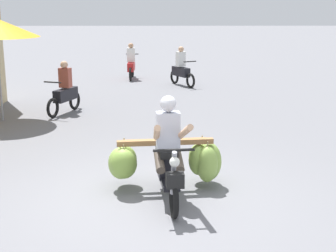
{
  "coord_description": "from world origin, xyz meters",
  "views": [
    {
      "loc": [
        0.19,
        -6.87,
        2.86
      ],
      "look_at": [
        0.28,
        0.99,
        0.9
      ],
      "focal_mm": 52.57,
      "sensor_mm": 36.0,
      "label": 1
    }
  ],
  "objects_px": {
    "motorbike_distant_far_ahead": "(131,65)",
    "motorbike_main_loaded": "(170,159)",
    "motorbike_distant_ahead_right": "(181,70)",
    "motorbike_distant_ahead_left": "(65,92)"
  },
  "relations": [
    {
      "from": "motorbike_distant_ahead_left",
      "to": "motorbike_distant_far_ahead",
      "type": "distance_m",
      "value": 6.24
    },
    {
      "from": "motorbike_distant_ahead_right",
      "to": "motorbike_main_loaded",
      "type": "bearing_deg",
      "value": -93.12
    },
    {
      "from": "motorbike_distant_ahead_right",
      "to": "motorbike_distant_far_ahead",
      "type": "xyz_separation_m",
      "value": [
        -1.88,
        1.57,
        0.0
      ]
    },
    {
      "from": "motorbike_distant_far_ahead",
      "to": "motorbike_distant_ahead_left",
      "type": "bearing_deg",
      "value": -102.91
    },
    {
      "from": "motorbike_distant_ahead_right",
      "to": "motorbike_distant_far_ahead",
      "type": "height_order",
      "value": "same"
    },
    {
      "from": "motorbike_distant_ahead_right",
      "to": "motorbike_distant_far_ahead",
      "type": "distance_m",
      "value": 2.45
    },
    {
      "from": "motorbike_main_loaded",
      "to": "motorbike_distant_ahead_right",
      "type": "relative_size",
      "value": 1.33
    },
    {
      "from": "motorbike_distant_ahead_right",
      "to": "motorbike_distant_far_ahead",
      "type": "bearing_deg",
      "value": 140.15
    },
    {
      "from": "motorbike_distant_far_ahead",
      "to": "motorbike_main_loaded",
      "type": "bearing_deg",
      "value": -83.59
    },
    {
      "from": "motorbike_distant_ahead_right",
      "to": "motorbike_distant_far_ahead",
      "type": "relative_size",
      "value": 0.9
    }
  ]
}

